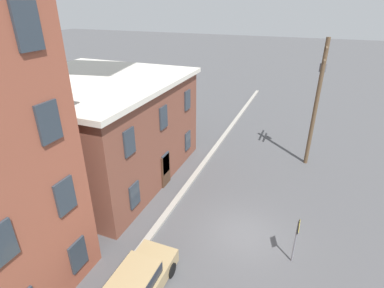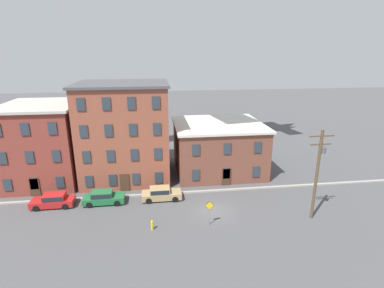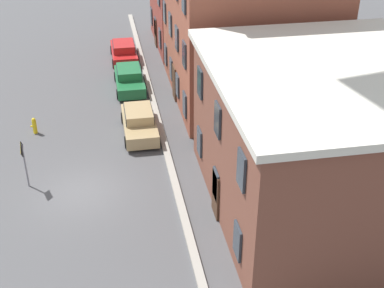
{
  "view_description": "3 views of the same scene",
  "coord_description": "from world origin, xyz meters",
  "px_view_note": "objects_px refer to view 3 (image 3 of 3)",
  "views": [
    {
      "loc": [
        -12.41,
        -2.01,
        11.21
      ],
      "look_at": [
        0.44,
        3.12,
        4.57
      ],
      "focal_mm": 28.0,
      "sensor_mm": 36.0,
      "label": 1
    },
    {
      "loc": [
        -5.9,
        -27.3,
        15.99
      ],
      "look_at": [
        -1.63,
        4.67,
        5.96
      ],
      "focal_mm": 28.0,
      "sensor_mm": 36.0,
      "label": 2
    },
    {
      "loc": [
        21.63,
        1.51,
        14.95
      ],
      "look_at": [
        1.56,
        5.11,
        3.02
      ],
      "focal_mm": 50.0,
      "sensor_mm": 36.0,
      "label": 3
    }
  ],
  "objects_px": {
    "car_red": "(124,51)",
    "car_tan": "(139,121)",
    "car_green": "(129,78)",
    "caution_sign": "(23,157)",
    "fire_hydrant": "(34,126)"
  },
  "relations": [
    {
      "from": "car_red",
      "to": "car_tan",
      "type": "height_order",
      "value": "same"
    },
    {
      "from": "car_green",
      "to": "car_red",
      "type": "bearing_deg",
      "value": -179.88
    },
    {
      "from": "car_green",
      "to": "fire_hydrant",
      "type": "xyz_separation_m",
      "value": [
        5.25,
        -5.82,
        -0.27
      ]
    },
    {
      "from": "car_red",
      "to": "car_green",
      "type": "xyz_separation_m",
      "value": [
        5.2,
        0.01,
        0.0
      ]
    },
    {
      "from": "car_red",
      "to": "car_tan",
      "type": "xyz_separation_m",
      "value": [
        11.48,
        0.09,
        0.0
      ]
    },
    {
      "from": "car_green",
      "to": "caution_sign",
      "type": "height_order",
      "value": "caution_sign"
    },
    {
      "from": "car_red",
      "to": "caution_sign",
      "type": "height_order",
      "value": "caution_sign"
    },
    {
      "from": "car_red",
      "to": "car_green",
      "type": "relative_size",
      "value": 1.0
    },
    {
      "from": "car_red",
      "to": "caution_sign",
      "type": "relative_size",
      "value": 1.74
    },
    {
      "from": "car_tan",
      "to": "fire_hydrant",
      "type": "bearing_deg",
      "value": -99.85
    },
    {
      "from": "car_tan",
      "to": "caution_sign",
      "type": "relative_size",
      "value": 1.74
    },
    {
      "from": "fire_hydrant",
      "to": "car_green",
      "type": "bearing_deg",
      "value": 132.05
    },
    {
      "from": "caution_sign",
      "to": "car_tan",
      "type": "bearing_deg",
      "value": 127.0
    },
    {
      "from": "car_green",
      "to": "fire_hydrant",
      "type": "distance_m",
      "value": 7.85
    },
    {
      "from": "car_red",
      "to": "car_green",
      "type": "bearing_deg",
      "value": 0.12
    }
  ]
}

